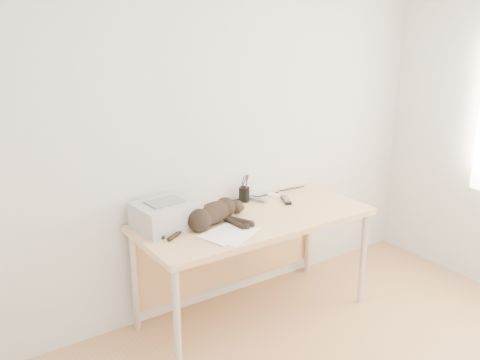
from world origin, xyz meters
TOP-DOWN VIEW (x-y plane):
  - wall_back at (0.00, 1.75)m, footprint 3.50×0.00m
  - wall_left at (-1.75, 0.00)m, footprint 0.00×3.50m
  - desk at (0.00, 1.48)m, footprint 1.60×0.70m
  - printer at (-0.57, 1.56)m, footprint 0.40×0.35m
  - papers at (-0.29, 1.24)m, footprint 0.41×0.35m
  - cat at (-0.31, 1.43)m, footprint 0.67×0.34m
  - mug at (-0.26, 1.63)m, footprint 0.12×0.12m
  - pen_cup at (0.12, 1.68)m, footprint 0.08×0.08m
  - remote_grey at (0.20, 1.64)m, footprint 0.10×0.17m
  - remote_black at (0.36, 1.51)m, footprint 0.11×0.17m
  - mouse at (0.36, 1.67)m, footprint 0.10×0.12m
  - cable_tangle at (0.00, 1.70)m, footprint 1.36×0.09m

SIDE VIEW (x-z plane):
  - desk at x=0.00m, z-range 0.24..0.98m
  - papers at x=-0.29m, z-range 0.74..0.75m
  - cable_tangle at x=0.00m, z-range 0.74..0.75m
  - remote_grey at x=0.20m, z-range 0.74..0.76m
  - remote_black at x=0.36m, z-range 0.74..0.76m
  - mouse at x=0.36m, z-range 0.74..0.77m
  - mug at x=-0.26m, z-range 0.74..0.82m
  - pen_cup at x=0.12m, z-range 0.70..0.89m
  - cat at x=-0.31m, z-range 0.73..0.88m
  - printer at x=-0.57m, z-range 0.74..0.91m
  - wall_back at x=0.00m, z-range -0.45..3.05m
  - wall_left at x=-1.75m, z-range -0.45..3.05m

